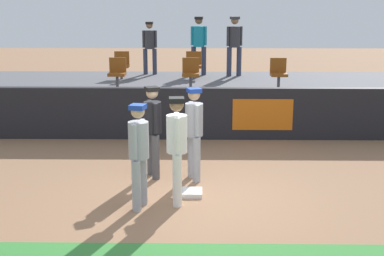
{
  "coord_description": "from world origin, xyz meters",
  "views": [
    {
      "loc": [
        0.17,
        -8.75,
        3.43
      ],
      "look_at": [
        0.02,
        1.19,
        1.0
      ],
      "focal_mm": 49.13,
      "sensor_mm": 36.0,
      "label": 1
    }
  ],
  "objects_px": {
    "first_base": "(191,193)",
    "seat_front_left": "(117,71)",
    "player_coach_visitor": "(194,127)",
    "seat_front_right": "(279,72)",
    "seat_back_center": "(194,64)",
    "spectator_capped": "(234,42)",
    "seat_front_center": "(191,71)",
    "player_umpire": "(153,125)",
    "player_fielder_home": "(177,143)",
    "spectator_hooded": "(150,44)",
    "player_runner_visitor": "(139,149)",
    "seat_back_left": "(121,64)",
    "spectator_casual": "(199,41)"
  },
  "relations": [
    {
      "from": "first_base",
      "to": "spectator_capped",
      "type": "relative_size",
      "value": 0.21
    },
    {
      "from": "player_coach_visitor",
      "to": "seat_back_center",
      "type": "xyz_separation_m",
      "value": [
        -0.09,
        6.36,
        0.47
      ]
    },
    {
      "from": "seat_back_left",
      "to": "spectator_hooded",
      "type": "height_order",
      "value": "spectator_hooded"
    },
    {
      "from": "player_umpire",
      "to": "player_fielder_home",
      "type": "bearing_deg",
      "value": -1.23
    },
    {
      "from": "seat_back_left",
      "to": "spectator_casual",
      "type": "bearing_deg",
      "value": 21.67
    },
    {
      "from": "player_umpire",
      "to": "spectator_hooded",
      "type": "relative_size",
      "value": 1.06
    },
    {
      "from": "seat_front_center",
      "to": "spectator_hooded",
      "type": "distance_m",
      "value": 3.2
    },
    {
      "from": "player_fielder_home",
      "to": "spectator_casual",
      "type": "relative_size",
      "value": 1.0
    },
    {
      "from": "first_base",
      "to": "seat_front_right",
      "type": "relative_size",
      "value": 0.48
    },
    {
      "from": "player_coach_visitor",
      "to": "spectator_hooded",
      "type": "distance_m",
      "value": 7.63
    },
    {
      "from": "player_coach_visitor",
      "to": "seat_back_left",
      "type": "height_order",
      "value": "seat_back_left"
    },
    {
      "from": "seat_back_left",
      "to": "spectator_casual",
      "type": "relative_size",
      "value": 0.45
    },
    {
      "from": "player_umpire",
      "to": "seat_front_right",
      "type": "bearing_deg",
      "value": 122.53
    },
    {
      "from": "seat_front_center",
      "to": "seat_front_right",
      "type": "height_order",
      "value": "same"
    },
    {
      "from": "player_fielder_home",
      "to": "spectator_casual",
      "type": "xyz_separation_m",
      "value": [
        0.34,
        8.53,
        1.06
      ]
    },
    {
      "from": "player_umpire",
      "to": "seat_front_left",
      "type": "bearing_deg",
      "value": 174.52
    },
    {
      "from": "player_coach_visitor",
      "to": "seat_front_left",
      "type": "relative_size",
      "value": 2.15
    },
    {
      "from": "player_umpire",
      "to": "seat_back_center",
      "type": "distance_m",
      "value": 6.27
    },
    {
      "from": "seat_front_right",
      "to": "seat_back_center",
      "type": "xyz_separation_m",
      "value": [
        -2.35,
        1.8,
        0.0
      ]
    },
    {
      "from": "seat_front_center",
      "to": "seat_front_left",
      "type": "distance_m",
      "value": 2.02
    },
    {
      "from": "player_fielder_home",
      "to": "seat_back_center",
      "type": "distance_m",
      "value": 7.6
    },
    {
      "from": "first_base",
      "to": "seat_front_left",
      "type": "bearing_deg",
      "value": 111.43
    },
    {
      "from": "player_umpire",
      "to": "spectator_hooded",
      "type": "height_order",
      "value": "spectator_hooded"
    },
    {
      "from": "seat_front_right",
      "to": "spectator_casual",
      "type": "height_order",
      "value": "spectator_casual"
    },
    {
      "from": "seat_front_right",
      "to": "player_coach_visitor",
      "type": "bearing_deg",
      "value": -116.39
    },
    {
      "from": "seat_front_left",
      "to": "seat_back_left",
      "type": "distance_m",
      "value": 1.81
    },
    {
      "from": "player_fielder_home",
      "to": "spectator_hooded",
      "type": "xyz_separation_m",
      "value": [
        -1.26,
        8.63,
        0.96
      ]
    },
    {
      "from": "player_runner_visitor",
      "to": "spectator_capped",
      "type": "xyz_separation_m",
      "value": [
        2.1,
        8.53,
        1.1
      ]
    },
    {
      "from": "seat_front_left",
      "to": "seat_back_center",
      "type": "bearing_deg",
      "value": 40.87
    },
    {
      "from": "seat_front_center",
      "to": "spectator_capped",
      "type": "xyz_separation_m",
      "value": [
        1.35,
        2.51,
        0.61
      ]
    },
    {
      "from": "seat_front_left",
      "to": "player_umpire",
      "type": "bearing_deg",
      "value": -72.9
    },
    {
      "from": "player_umpire",
      "to": "spectator_capped",
      "type": "relative_size",
      "value": 0.97
    },
    {
      "from": "spectator_hooded",
      "to": "player_coach_visitor",
      "type": "bearing_deg",
      "value": 102.53
    },
    {
      "from": "player_fielder_home",
      "to": "seat_back_left",
      "type": "relative_size",
      "value": 2.21
    },
    {
      "from": "seat_front_right",
      "to": "seat_back_center",
      "type": "distance_m",
      "value": 2.96
    },
    {
      "from": "player_umpire",
      "to": "player_runner_visitor",
      "type": "bearing_deg",
      "value": -25.71
    },
    {
      "from": "player_fielder_home",
      "to": "player_coach_visitor",
      "type": "distance_m",
      "value": 1.25
    },
    {
      "from": "first_base",
      "to": "seat_back_left",
      "type": "xyz_separation_m",
      "value": [
        -2.27,
        7.21,
        1.48
      ]
    },
    {
      "from": "player_runner_visitor",
      "to": "seat_back_left",
      "type": "bearing_deg",
      "value": -156.49
    },
    {
      "from": "seat_back_center",
      "to": "spectator_capped",
      "type": "bearing_deg",
      "value": 28.77
    },
    {
      "from": "player_runner_visitor",
      "to": "spectator_casual",
      "type": "xyz_separation_m",
      "value": [
        0.96,
        8.77,
        1.1
      ]
    },
    {
      "from": "spectator_capped",
      "to": "player_umpire",
      "type": "bearing_deg",
      "value": 57.51
    },
    {
      "from": "player_coach_visitor",
      "to": "spectator_hooded",
      "type": "bearing_deg",
      "value": 173.76
    },
    {
      "from": "player_fielder_home",
      "to": "player_coach_visitor",
      "type": "height_order",
      "value": "player_fielder_home"
    },
    {
      "from": "player_fielder_home",
      "to": "spectator_capped",
      "type": "relative_size",
      "value": 0.99
    },
    {
      "from": "seat_front_center",
      "to": "spectator_casual",
      "type": "xyz_separation_m",
      "value": [
        0.21,
        2.75,
        0.61
      ]
    },
    {
      "from": "first_base",
      "to": "player_coach_visitor",
      "type": "relative_size",
      "value": 0.22
    },
    {
      "from": "seat_front_left",
      "to": "spectator_capped",
      "type": "distance_m",
      "value": 4.24
    },
    {
      "from": "player_runner_visitor",
      "to": "player_umpire",
      "type": "distance_m",
      "value": 1.61
    },
    {
      "from": "player_runner_visitor",
      "to": "player_coach_visitor",
      "type": "bearing_deg",
      "value": 161.63
    }
  ]
}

